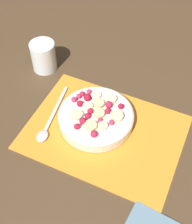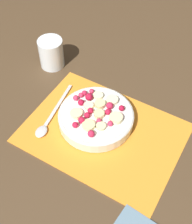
# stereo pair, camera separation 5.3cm
# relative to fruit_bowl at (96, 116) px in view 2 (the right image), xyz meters

# --- Properties ---
(ground_plane) EXTENTS (3.00, 3.00, 0.00)m
(ground_plane) POSITION_rel_fruit_bowl_xyz_m (-0.04, 0.02, -0.03)
(ground_plane) COLOR #4C3823
(placemat) EXTENTS (0.42, 0.31, 0.01)m
(placemat) POSITION_rel_fruit_bowl_xyz_m (-0.04, 0.02, -0.02)
(placemat) COLOR orange
(placemat) RESTS_ON ground_plane
(fruit_bowl) EXTENTS (0.21, 0.21, 0.06)m
(fruit_bowl) POSITION_rel_fruit_bowl_xyz_m (0.00, 0.00, 0.00)
(fruit_bowl) COLOR silver
(fruit_bowl) RESTS_ON placemat
(spoon) EXTENTS (0.05, 0.21, 0.01)m
(spoon) POSITION_rel_fruit_bowl_xyz_m (0.12, 0.07, -0.02)
(spoon) COLOR silver
(spoon) RESTS_ON placemat
(drinking_glass) EXTENTS (0.08, 0.08, 0.10)m
(drinking_glass) POSITION_rel_fruit_bowl_xyz_m (0.25, -0.14, 0.02)
(drinking_glass) COLOR white
(drinking_glass) RESTS_ON ground_plane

